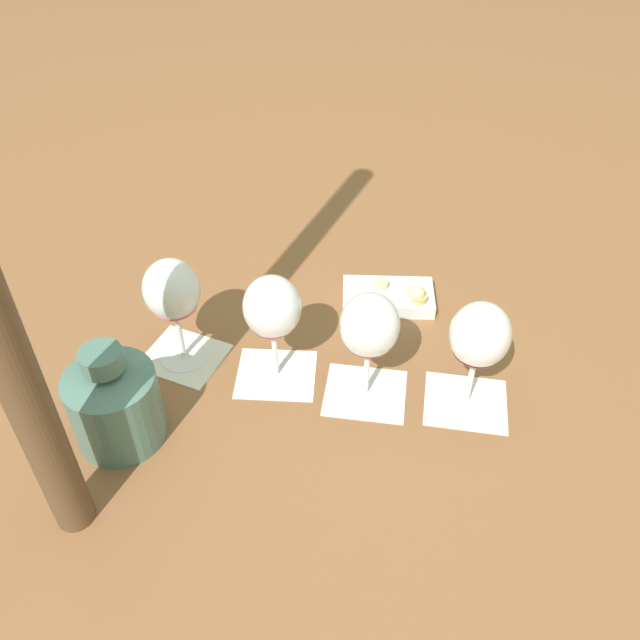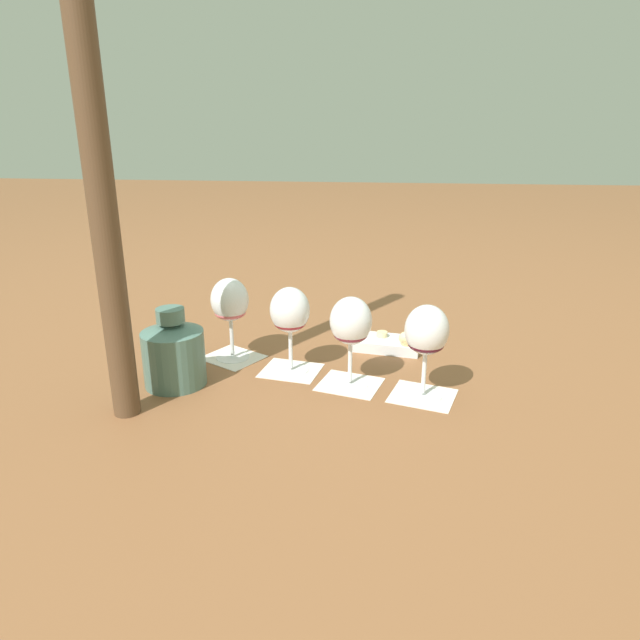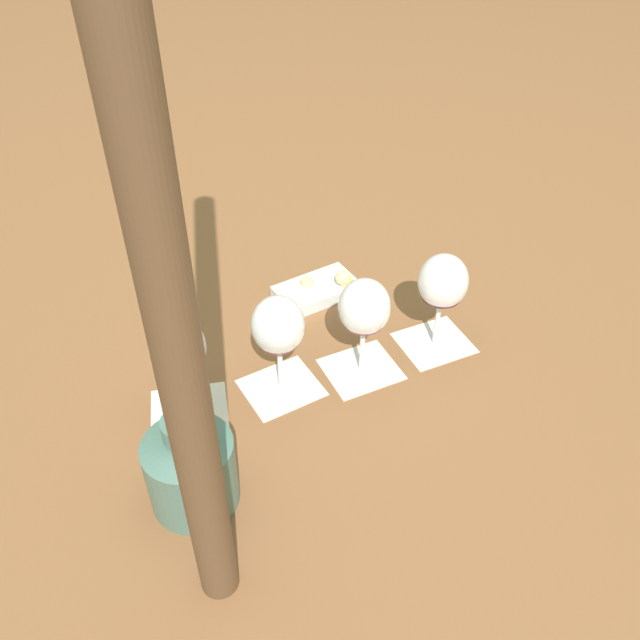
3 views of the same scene
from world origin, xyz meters
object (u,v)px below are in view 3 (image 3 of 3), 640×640
umbrella_pole (155,234)px  wine_glass_2 (364,312)px  ceramic_vase (190,466)px  wine_glass_1 (278,330)px  wine_glass_0 (179,352)px  wine_glass_3 (442,286)px  snack_dish (319,289)px

umbrella_pole → wine_glass_2: bearing=22.4°
ceramic_vase → wine_glass_1: bearing=22.0°
wine_glass_2 → wine_glass_1: bearing=157.5°
wine_glass_1 → wine_glass_2: same height
wine_glass_0 → umbrella_pole: 0.48m
wine_glass_1 → umbrella_pole: (-0.26, -0.21, 0.38)m
wine_glass_2 → wine_glass_0: bearing=158.1°
wine_glass_0 → wine_glass_2: bearing=-21.9°
wine_glass_1 → wine_glass_3: (0.27, -0.09, 0.00)m
wine_glass_0 → wine_glass_2: (0.26, -0.11, -0.00)m
wine_glass_0 → snack_dish: 0.37m
wine_glass_0 → ceramic_vase: size_ratio=1.13×
ceramic_vase → umbrella_pole: size_ratio=0.15×
wine_glass_2 → ceramic_vase: wine_glass_2 is taller
wine_glass_3 → snack_dish: wine_glass_3 is taller
wine_glass_2 → umbrella_pole: (-0.39, -0.16, 0.38)m
wine_glass_2 → ceramic_vase: bearing=-174.2°
wine_glass_1 → snack_dish: bearing=35.6°
snack_dish → wine_glass_3: bearing=-74.1°
wine_glass_2 → wine_glass_3: (0.14, -0.03, 0.00)m
wine_glass_1 → wine_glass_2: bearing=-22.5°
ceramic_vase → umbrella_pole: (-0.04, -0.12, 0.44)m
wine_glass_2 → umbrella_pole: bearing=-157.6°
umbrella_pole → wine_glass_3: bearing=13.3°
wine_glass_2 → snack_dish: 0.24m
wine_glass_2 → wine_glass_3: bearing=-13.8°
wine_glass_0 → ceramic_vase: (-0.08, -0.14, -0.06)m
wine_glass_1 → umbrella_pole: size_ratio=0.17×
wine_glass_1 → ceramic_vase: bearing=-158.0°
wine_glass_0 → wine_glass_2: 0.28m
wine_glass_0 → wine_glass_2: size_ratio=1.00×
wine_glass_0 → snack_dish: size_ratio=1.10×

